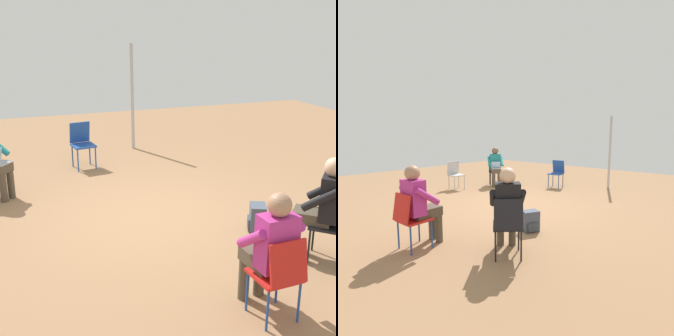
# 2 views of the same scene
# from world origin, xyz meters

# --- Properties ---
(ground_plane) EXTENTS (15.85, 15.85, 0.00)m
(ground_plane) POSITION_xyz_m (0.00, 0.00, 0.00)
(ground_plane) COLOR #99704C
(chair_southwest) EXTENTS (0.58, 0.58, 0.85)m
(chair_southwest) POSITION_xyz_m (-1.94, -1.60, 0.50)
(chair_southwest) COLOR black
(chair_southwest) RESTS_ON ground
(chair_east) EXTENTS (0.48, 0.45, 0.85)m
(chair_east) POSITION_xyz_m (2.68, 0.43, 0.50)
(chair_east) COLOR #1E4799
(chair_east) RESTS_ON ground
(chair_west) EXTENTS (0.45, 0.42, 0.85)m
(chair_west) POSITION_xyz_m (-2.69, -0.37, 0.50)
(chair_west) COLOR red
(chair_west) RESTS_ON ground
(chair_north) EXTENTS (0.45, 0.49, 0.85)m
(chair_north) POSITION_xyz_m (0.36, 2.59, 0.50)
(chair_north) COLOR #B7B7BC
(chair_north) RESTS_ON ground
(chair_northeast) EXTENTS (0.58, 0.59, 0.85)m
(chair_northeast) POSITION_xyz_m (1.66, 2.17, 0.50)
(chair_northeast) COLOR black
(chair_northeast) RESTS_ON ground
(person_with_laptop) EXTENTS (0.63, 0.64, 1.24)m
(person_with_laptop) POSITION_xyz_m (1.55, 2.04, 0.69)
(person_with_laptop) COLOR #4C4233
(person_with_laptop) RESTS_ON ground
(person_in_magenta) EXTENTS (0.53, 0.51, 1.24)m
(person_in_magenta) POSITION_xyz_m (-2.52, -0.37, 0.69)
(person_in_magenta) COLOR #4C4233
(person_in_magenta) RESTS_ON ground
(person_in_black) EXTENTS (0.63, 0.63, 1.24)m
(person_in_black) POSITION_xyz_m (-1.82, -1.49, 0.69)
(person_in_black) COLOR #4C4233
(person_in_black) RESTS_ON ground
(backpack_near_laptop_user) EXTENTS (0.34, 0.31, 0.36)m
(backpack_near_laptop_user) POSITION_xyz_m (-0.92, -1.22, 0.16)
(backpack_near_laptop_user) COLOR #475160
(backpack_near_laptop_user) RESTS_ON ground
(tent_pole_far) EXTENTS (0.07, 0.07, 2.22)m
(tent_pole_far) POSITION_xyz_m (3.65, -0.84, 1.11)
(tent_pole_far) COLOR #B2B2B7
(tent_pole_far) RESTS_ON ground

